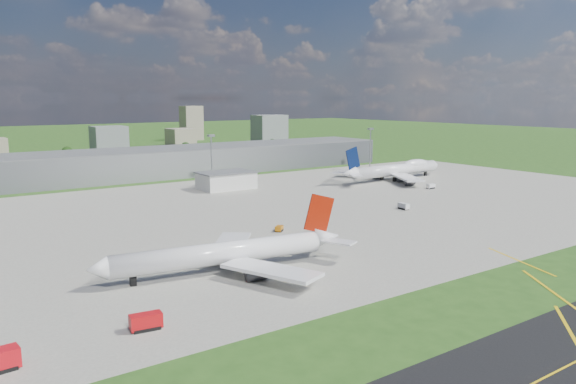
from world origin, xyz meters
TOP-DOWN VIEW (x-y plane):
  - ground at (0.00, 150.00)m, footprint 1400.00×1400.00m
  - apron at (10.00, 40.00)m, footprint 360.00×190.00m
  - terminal at (0.00, 165.00)m, footprint 300.00×42.00m
  - ops_building at (10.00, 100.00)m, footprint 26.00×16.00m
  - mast_center at (10.00, 115.00)m, footprint 3.50×2.00m
  - mast_east at (120.00, 115.00)m, footprint 3.50×2.00m
  - airliner_red_twin at (-54.36, -17.69)m, footprint 67.28×51.98m
  - airliner_blue_quad at (101.03, 74.49)m, footprint 75.72×59.38m
  - crash_tender at (-85.46, -40.49)m, footprint 6.37×3.40m
  - tug_yellow at (-19.09, 11.41)m, footprint 4.08×3.91m
  - van_white_near at (42.68, 13.73)m, footprint 2.69×5.16m
  - van_white_far at (92.22, 42.35)m, footprint 4.56×2.30m
  - bldg_c at (20.00, 310.00)m, footprint 26.00×20.00m
  - bldg_ce at (100.00, 350.00)m, footprint 22.00×24.00m
  - bldg_e at (180.00, 320.00)m, footprint 30.00×22.00m
  - bldg_tall_e at (140.00, 410.00)m, footprint 20.00×18.00m
  - tree_c at (-20.00, 280.00)m, footprint 8.10×8.10m
  - tree_e at (70.00, 275.00)m, footprint 7.65×7.65m
  - tree_far_e at (160.00, 285.00)m, footprint 6.30×6.30m

SIDE VIEW (x-z plane):
  - ground at x=0.00m, z-range 0.00..0.00m
  - apron at x=10.00m, z-range 0.00..0.08m
  - tug_yellow at x=-19.09m, z-range 0.04..1.83m
  - van_white_far at x=92.22m, z-range 0.02..2.37m
  - van_white_near at x=42.68m, z-range 0.01..2.55m
  - crash_tender at x=-85.46m, z-range 0.00..3.19m
  - ops_building at x=10.00m, z-range 0.00..8.00m
  - tree_far_e at x=160.00m, z-range 0.68..8.38m
  - airliner_red_twin at x=-54.36m, z-range -4.32..14.17m
  - airliner_blue_quad at x=101.03m, z-range -4.39..15.39m
  - tree_e at x=70.00m, z-range 0.84..10.19m
  - tree_c at x=-20.00m, z-range 0.89..10.79m
  - terminal at x=0.00m, z-range 0.00..15.00m
  - bldg_ce at x=100.00m, z-range 0.00..16.00m
  - bldg_c at x=20.00m, z-range 0.00..22.00m
  - bldg_e at x=180.00m, z-range 0.00..28.00m
  - mast_center at x=10.00m, z-range 4.76..30.66m
  - mast_east at x=120.00m, z-range 4.76..30.66m
  - bldg_tall_e at x=140.00m, z-range 0.00..36.00m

